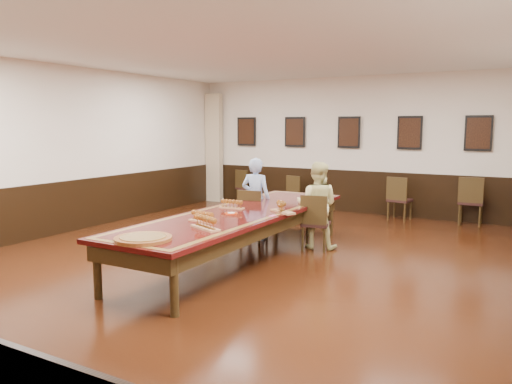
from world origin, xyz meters
The scene contains 23 objects.
floor centered at (0.00, 0.00, -0.01)m, with size 8.00×10.00×0.02m, color black.
ceiling centered at (0.00, 0.00, 3.21)m, with size 8.00×10.00×0.02m, color white.
wall_back centered at (0.00, 5.01, 1.60)m, with size 8.00×0.02×3.20m, color beige.
wall_left centered at (-4.01, 0.00, 1.60)m, with size 0.02×10.00×3.20m, color beige.
chair_man centered at (-0.47, 1.25, 0.47)m, with size 0.44×0.48×0.93m, color black, non-canonical shape.
chair_woman centered at (0.75, 1.20, 0.47)m, with size 0.44×0.48×0.93m, color black, non-canonical shape.
spare_chair_a centered at (-2.71, 4.80, 0.46)m, with size 0.43×0.47×0.91m, color black, non-canonical shape.
spare_chair_b centered at (-1.18, 4.66, 0.43)m, with size 0.40×0.43×0.85m, color black, non-canonical shape.
spare_chair_c centered at (1.35, 4.49, 0.48)m, with size 0.45×0.49×0.96m, color black, non-canonical shape.
spare_chair_d centered at (2.76, 4.70, 0.51)m, with size 0.48×0.52×1.01m, color black, non-canonical shape.
person_man centered at (-0.48, 1.35, 0.74)m, with size 0.54×0.36×1.49m, color #4E78C5.
person_woman centered at (0.73, 1.29, 0.73)m, with size 0.73×0.56×1.46m, color beige.
pink_phone centered at (0.60, -0.07, 0.76)m, with size 0.06×0.13×0.01m, color #E84D98.
curtain centered at (-3.75, 4.82, 1.45)m, with size 0.45×0.18×2.90m, color tan.
wainscoting centered at (0.00, 0.00, 0.50)m, with size 8.00×10.00×1.00m.
conference_table centered at (0.00, 0.00, 0.61)m, with size 1.40×5.00×0.76m.
posters centered at (0.00, 4.94, 1.90)m, with size 6.14×0.04×0.74m.
flight_a centered at (-0.26, 0.18, 0.82)m, with size 0.41×0.15×0.15m.
flight_b centered at (0.58, 0.26, 0.83)m, with size 0.49×0.36×0.18m.
flight_c centered at (-0.02, -0.95, 0.82)m, with size 0.44×0.20×0.16m.
flight_d centered at (0.29, -1.31, 0.84)m, with size 0.52×0.34×0.19m.
red_plate_grp centered at (-0.02, -0.22, 0.76)m, with size 0.19×0.19×0.02m.
carved_platter centered at (0.02, -2.17, 0.77)m, with size 0.71×0.71×0.05m.
Camera 1 is at (3.91, -6.40, 2.06)m, focal length 35.00 mm.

